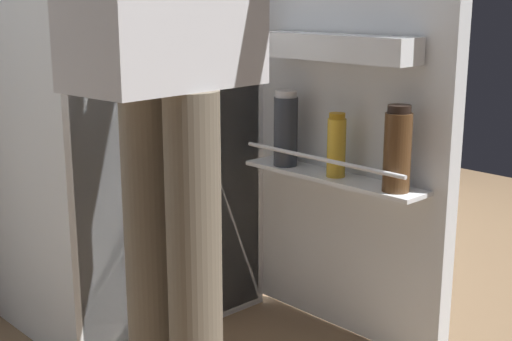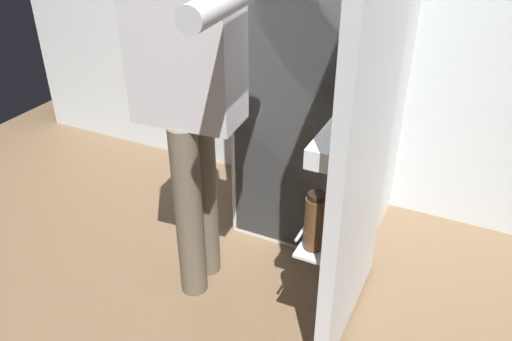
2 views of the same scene
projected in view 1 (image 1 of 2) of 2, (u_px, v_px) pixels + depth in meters
The scene contains 2 objects.
refrigerator at pixel (133, 41), 2.16m from camera, with size 0.75×1.29×1.76m.
person at pixel (168, 8), 1.46m from camera, with size 0.57×0.70×1.65m.
Camera 1 is at (-1.20, -1.36, 1.01)m, focal length 49.58 mm.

